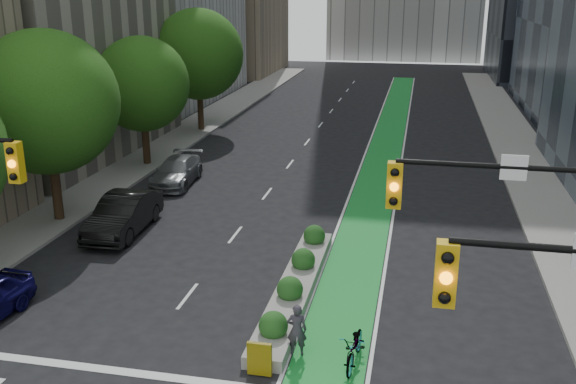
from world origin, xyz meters
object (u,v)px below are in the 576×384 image
at_px(bicycle, 355,347).
at_px(cyclist, 297,330).
at_px(parked_car_left_far, 177,171).
at_px(median_planter, 296,283).
at_px(parked_car_left_mid, 123,214).

bearing_deg(bicycle, cyclist, 179.33).
bearing_deg(cyclist, parked_car_left_far, -65.11).
height_order(cyclist, parked_car_left_far, cyclist).
height_order(median_planter, parked_car_left_far, parked_car_left_far).
height_order(median_planter, cyclist, cyclist).
relative_size(bicycle, parked_car_left_mid, 0.40).
bearing_deg(parked_car_left_mid, median_planter, -28.39).
height_order(bicycle, parked_car_left_mid, parked_car_left_mid).
xyz_separation_m(median_planter, parked_car_left_mid, (-8.59, 4.24, 0.48)).
relative_size(median_planter, parked_car_left_far, 2.08).
xyz_separation_m(cyclist, parked_car_left_far, (-9.81, 15.61, -0.10)).
bearing_deg(cyclist, bicycle, 167.62).
distance_m(parked_car_left_mid, parked_car_left_far, 7.48).
height_order(median_planter, bicycle, median_planter).
distance_m(median_planter, bicycle, 4.80).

